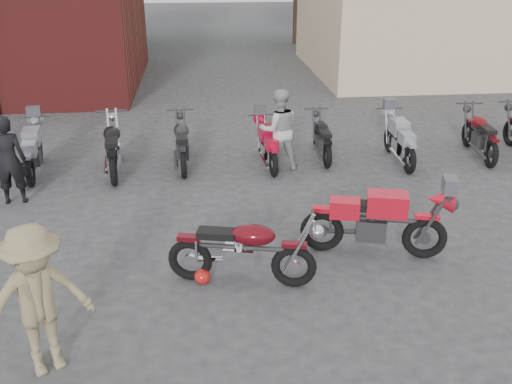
{
  "coord_description": "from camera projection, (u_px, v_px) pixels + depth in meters",
  "views": [
    {
      "loc": [
        -0.96,
        -6.69,
        4.49
      ],
      "look_at": [
        -0.11,
        1.56,
        0.9
      ],
      "focal_mm": 40.0,
      "sensor_mm": 36.0,
      "label": 1
    }
  ],
  "objects": [
    {
      "name": "row_bike_2",
      "position": [
        113.0,
        144.0,
        12.1
      ],
      "size": [
        0.92,
        2.18,
        1.23
      ],
      "primitive_type": null,
      "rotation": [
        0.0,
        0.0,
        1.68
      ],
      "color": "black",
      "rests_on": "ground"
    },
    {
      "name": "row_bike_3",
      "position": [
        182.0,
        140.0,
        12.45
      ],
      "size": [
        0.75,
        2.03,
        1.16
      ],
      "primitive_type": null,
      "rotation": [
        0.0,
        0.0,
        1.61
      ],
      "color": "black",
      "rests_on": "ground"
    },
    {
      "name": "person_light",
      "position": [
        279.0,
        130.0,
        12.14
      ],
      "size": [
        0.9,
        0.73,
        1.76
      ],
      "primitive_type": "imported",
      "rotation": [
        0.0,
        0.0,
        3.21
      ],
      "color": "#AEADAA",
      "rests_on": "ground"
    },
    {
      "name": "person_dark",
      "position": [
        9.0,
        160.0,
        10.52
      ],
      "size": [
        0.67,
        0.48,
        1.7
      ],
      "primitive_type": "imported",
      "rotation": [
        0.0,
        0.0,
        3.27
      ],
      "color": "black",
      "rests_on": "ground"
    },
    {
      "name": "row_bike_6",
      "position": [
        400.0,
        138.0,
        12.68
      ],
      "size": [
        0.68,
        1.95,
        1.13
      ],
      "primitive_type": null,
      "rotation": [
        0.0,
        0.0,
        1.55
      ],
      "color": "#8F939C",
      "rests_on": "ground"
    },
    {
      "name": "row_bike_4",
      "position": [
        267.0,
        143.0,
        12.48
      ],
      "size": [
        0.73,
        1.85,
        1.05
      ],
      "primitive_type": null,
      "rotation": [
        0.0,
        0.0,
        1.65
      ],
      "color": "#BC0F32",
      "rests_on": "ground"
    },
    {
      "name": "person_tan",
      "position": [
        38.0,
        301.0,
        6.23
      ],
      "size": [
        1.37,
        1.16,
        1.83
      ],
      "primitive_type": "imported",
      "rotation": [
        0.0,
        0.0,
        0.5
      ],
      "color": "#887954",
      "rests_on": "ground"
    },
    {
      "name": "row_bike_7",
      "position": [
        480.0,
        132.0,
        13.02
      ],
      "size": [
        0.84,
        2.04,
        1.15
      ],
      "primitive_type": null,
      "rotation": [
        0.0,
        0.0,
        1.48
      ],
      "color": "#570A0F",
      "rests_on": "ground"
    },
    {
      "name": "sportbike",
      "position": [
        377.0,
        218.0,
        8.78
      ],
      "size": [
        2.29,
        1.24,
        1.26
      ],
      "primitive_type": null,
      "rotation": [
        0.0,
        0.0,
        -0.25
      ],
      "color": "red",
      "rests_on": "ground"
    },
    {
      "name": "row_bike_1",
      "position": [
        33.0,
        148.0,
        11.99
      ],
      "size": [
        0.91,
        2.04,
        1.14
      ],
      "primitive_type": null,
      "rotation": [
        0.0,
        0.0,
        1.7
      ],
      "color": "#8F909C",
      "rests_on": "ground"
    },
    {
      "name": "vintage_motorcycle",
      "position": [
        244.0,
        247.0,
        8.02
      ],
      "size": [
        2.16,
        1.13,
        1.2
      ],
      "primitive_type": null,
      "rotation": [
        0.0,
        0.0,
        -0.23
      ],
      "color": "#530A12",
      "rests_on": "ground"
    },
    {
      "name": "ground",
      "position": [
        275.0,
        295.0,
        7.98
      ],
      "size": [
        90.0,
        90.0,
        0.0
      ],
      "primitive_type": "plane",
      "color": "#323234"
    },
    {
      "name": "row_bike_5",
      "position": [
        322.0,
        135.0,
        12.94
      ],
      "size": [
        0.65,
        1.84,
        1.06
      ],
      "primitive_type": null,
      "rotation": [
        0.0,
        0.0,
        1.54
      ],
      "color": "black",
      "rests_on": "ground"
    },
    {
      "name": "helmet",
      "position": [
        202.0,
        276.0,
        8.21
      ],
      "size": [
        0.29,
        0.29,
        0.22
      ],
      "primitive_type": "ellipsoid",
      "rotation": [
        0.0,
        0.0,
        0.22
      ],
      "color": "red",
      "rests_on": "ground"
    },
    {
      "name": "stucco_building",
      "position": [
        444.0,
        24.0,
        21.77
      ],
      "size": [
        10.0,
        8.0,
        3.5
      ],
      "primitive_type": "cube",
      "color": "tan",
      "rests_on": "ground"
    }
  ]
}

